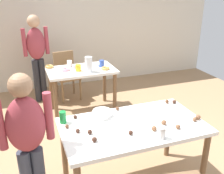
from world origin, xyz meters
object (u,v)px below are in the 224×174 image
at_px(dining_table_near, 133,132).
at_px(chair_far_table, 66,72).
at_px(soda_can, 63,117).
at_px(dining_table_far, 82,76).
at_px(person_girl_near, 28,138).
at_px(person_adult_far, 37,51).
at_px(pitcher_far, 89,64).
at_px(mixing_bowl, 102,114).

relative_size(dining_table_near, chair_far_table, 1.61).
distance_m(chair_far_table, soda_can, 2.36).
relative_size(dining_table_far, chair_far_table, 1.23).
relative_size(person_girl_near, person_adult_far, 0.91).
bearing_deg(pitcher_far, person_girl_near, -119.82).
bearing_deg(mixing_bowl, pitcher_far, 80.02).
relative_size(person_girl_near, mixing_bowl, 7.23).
relative_size(mixing_bowl, soda_can, 1.59).
xyz_separation_m(dining_table_far, mixing_bowl, (-0.18, -1.62, 0.15)).
relative_size(person_adult_far, mixing_bowl, 7.98).
xyz_separation_m(dining_table_near, dining_table_far, (-0.06, 1.88, -0.03)).
bearing_deg(soda_can, chair_far_table, 79.09).
height_order(dining_table_far, soda_can, soda_can).
distance_m(dining_table_near, mixing_bowl, 0.37).
relative_size(person_girl_near, soda_can, 11.50).
xyz_separation_m(chair_far_table, pitcher_far, (0.21, -0.85, 0.37)).
height_order(mixing_bowl, pitcher_far, pitcher_far).
bearing_deg(dining_table_far, soda_can, -109.62).
relative_size(dining_table_far, person_girl_near, 0.77).
bearing_deg(dining_table_near, dining_table_far, 91.77).
bearing_deg(pitcher_far, chair_far_table, 104.13).
bearing_deg(soda_can, pitcher_far, 65.58).
bearing_deg(soda_can, mixing_bowl, -0.82).
distance_m(chair_far_table, person_girl_near, 2.74).
bearing_deg(person_adult_far, soda_can, -89.09).
relative_size(person_girl_near, pitcher_far, 5.86).
distance_m(chair_far_table, mixing_bowl, 2.32).
bearing_deg(chair_far_table, person_adult_far, 177.70).
bearing_deg(dining_table_near, person_girl_near, -177.97).
relative_size(soda_can, pitcher_far, 0.51).
distance_m(person_girl_near, mixing_bowl, 0.80).
bearing_deg(dining_table_near, soda_can, 157.33).
relative_size(dining_table_near, dining_table_far, 1.30).
bearing_deg(soda_can, dining_table_near, -22.67).
height_order(chair_far_table, person_adult_far, person_adult_far).
xyz_separation_m(dining_table_far, pitcher_far, (0.08, -0.17, 0.24)).
bearing_deg(chair_far_table, pitcher_far, -75.87).
bearing_deg(mixing_bowl, dining_table_far, 83.84).
distance_m(mixing_bowl, soda_can, 0.40).
bearing_deg(person_girl_near, dining_table_far, 64.35).
bearing_deg(soda_can, person_adult_far, 90.91).
height_order(dining_table_near, mixing_bowl, mixing_bowl).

